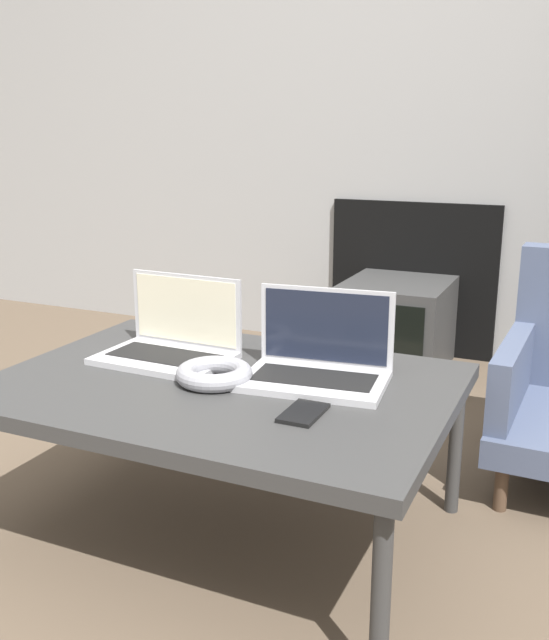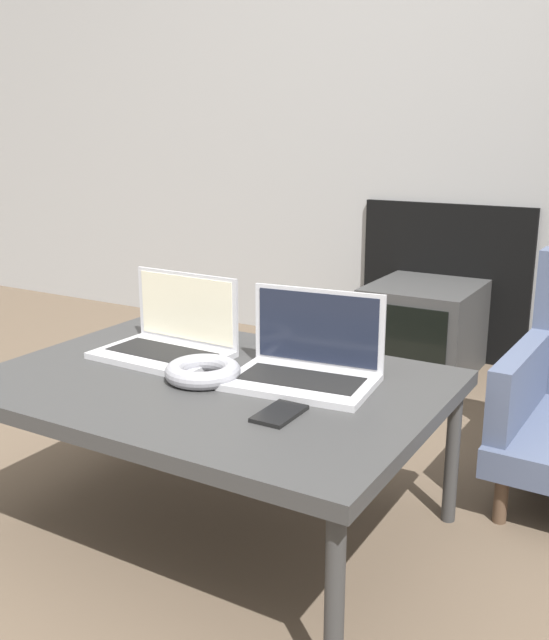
{
  "view_description": "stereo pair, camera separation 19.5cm",
  "coord_description": "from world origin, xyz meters",
  "px_view_note": "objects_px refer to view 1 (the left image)",
  "views": [
    {
      "loc": [
        0.78,
        -1.02,
        0.99
      ],
      "look_at": [
        0.0,
        0.7,
        0.49
      ],
      "focal_mm": 40.0,
      "sensor_mm": 36.0,
      "label": 1
    },
    {
      "loc": [
        0.95,
        -0.93,
        0.99
      ],
      "look_at": [
        0.0,
        0.7,
        0.49
      ],
      "focal_mm": 40.0,
      "sensor_mm": 36.0,
      "label": 2
    }
  ],
  "objects_px": {
    "laptop_left": "(172,341)",
    "headphones": "(214,374)",
    "phone": "(303,413)",
    "tv": "(396,325)",
    "laptop_right": "(318,361)"
  },
  "relations": [
    {
      "from": "phone",
      "to": "tv",
      "type": "distance_m",
      "value": 1.61
    },
    {
      "from": "laptop_right",
      "to": "phone",
      "type": "relative_size",
      "value": 2.81
    },
    {
      "from": "laptop_left",
      "to": "tv",
      "type": "height_order",
      "value": "laptop_left"
    },
    {
      "from": "laptop_right",
      "to": "phone",
      "type": "height_order",
      "value": "laptop_right"
    },
    {
      "from": "laptop_right",
      "to": "phone",
      "type": "bearing_deg",
      "value": -83.15
    },
    {
      "from": "laptop_right",
      "to": "laptop_left",
      "type": "bearing_deg",
      "value": 173.47
    },
    {
      "from": "laptop_left",
      "to": "phone",
      "type": "xyz_separation_m",
      "value": [
        0.46,
        -0.22,
        -0.04
      ]
    },
    {
      "from": "laptop_right",
      "to": "phone",
      "type": "distance_m",
      "value": 0.23
    },
    {
      "from": "headphones",
      "to": "phone",
      "type": "height_order",
      "value": "headphones"
    },
    {
      "from": "laptop_left",
      "to": "headphones",
      "type": "relative_size",
      "value": 1.87
    },
    {
      "from": "phone",
      "to": "headphones",
      "type": "bearing_deg",
      "value": 159.98
    },
    {
      "from": "laptop_left",
      "to": "tv",
      "type": "relative_size",
      "value": 0.7
    },
    {
      "from": "laptop_left",
      "to": "headphones",
      "type": "xyz_separation_m",
      "value": [
        0.2,
        -0.13,
        -0.02
      ]
    },
    {
      "from": "laptop_right",
      "to": "phone",
      "type": "xyz_separation_m",
      "value": [
        0.05,
        -0.22,
        -0.04
      ]
    },
    {
      "from": "laptop_right",
      "to": "tv",
      "type": "bearing_deg",
      "value": 90.4
    }
  ]
}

